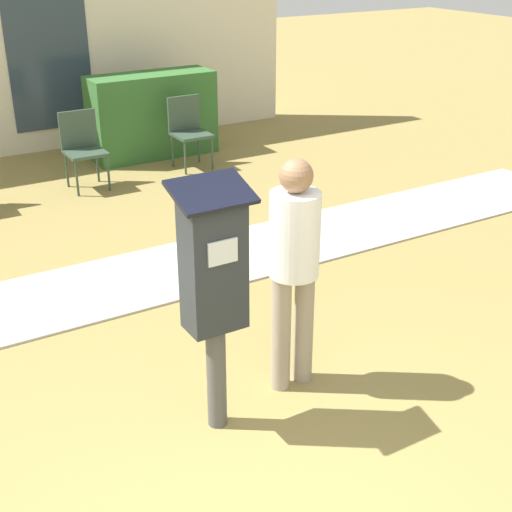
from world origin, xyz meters
The scene contains 6 objects.
sidewalk centered at (0.00, 3.29, 0.01)m, with size 12.00×1.10×0.02m.
parking_meter centered at (0.43, 1.17, 1.02)m, with size 0.44×0.31×1.59m.
person_standing centered at (1.07, 1.30, 0.93)m, with size 0.32×0.32×1.58m.
outdoor_chair_middle centered at (1.20, 5.97, 0.53)m, with size 0.44×0.44×0.90m.
outdoor_chair_right centered at (2.61, 6.05, 0.53)m, with size 0.44×0.44×0.90m.
hedge_row centered at (2.43, 6.76, 0.55)m, with size 1.67×0.60×1.10m.
Camera 1 is at (-1.22, -2.06, 2.81)m, focal length 50.00 mm.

